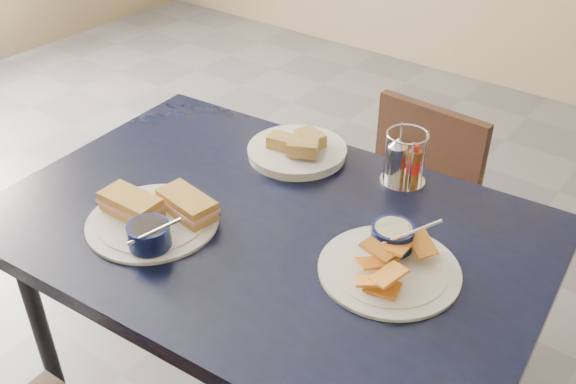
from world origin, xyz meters
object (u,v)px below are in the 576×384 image
Objects in this scene: plantain_plate at (390,258)px; chair_far at (407,210)px; sandwich_plate at (155,216)px; bread_basket at (297,150)px; condiment_caddy at (403,161)px; dining_table at (267,245)px.

chair_far is at bearing 112.85° from plantain_plate.
bread_basket is at bearing 80.68° from sandwich_plate.
chair_far is 0.90m from sandwich_plate.
condiment_caddy is (-0.14, 0.29, 0.04)m from plantain_plate.
sandwich_plate reaches higher than chair_far.
condiment_caddy is (0.16, 0.33, 0.12)m from dining_table.
plantain_plate reaches higher than chair_far.
dining_table is 0.26m from sandwich_plate.
dining_table is 0.31m from bread_basket.
plantain_plate reaches higher than dining_table.
chair_far is (0.04, 0.64, -0.25)m from dining_table.
dining_table is 0.39m from condiment_caddy.
chair_far is 2.44× the size of sandwich_plate.
condiment_caddy is (0.12, -0.31, 0.37)m from chair_far.
condiment_caddy reaches higher than bread_basket.
bread_basket is (-0.15, -0.37, 0.33)m from chair_far.
bread_basket reaches higher than dining_table.
chair_far is at bearing 110.68° from condiment_caddy.
chair_far is at bearing 86.58° from dining_table.
bread_basket is at bearing -167.52° from condiment_caddy.
dining_table is 9.33× the size of condiment_caddy.
plantain_plate is at bearing 22.08° from sandwich_plate.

